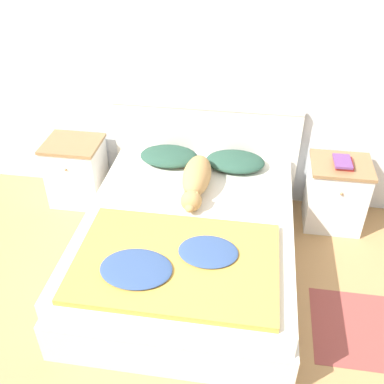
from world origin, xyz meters
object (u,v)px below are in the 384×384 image
object	(u,v)px
pillow_right	(235,161)
dog	(196,179)
nightstand_right	(335,194)
bed	(188,244)
pillow_left	(169,156)
nightstand_left	(77,171)
book_stack	(343,163)

from	to	relation	value
pillow_right	dog	bearing A→B (deg)	-126.25
nightstand_right	bed	bearing A→B (deg)	-147.01
pillow_left	nightstand_left	bearing A→B (deg)	179.34
bed	pillow_right	xyz separation A→B (m)	(0.29, 0.76, 0.32)
nightstand_left	book_stack	world-z (taller)	book_stack
dog	book_stack	distance (m)	1.24
nightstand_right	pillow_right	distance (m)	0.93
nightstand_left	pillow_right	world-z (taller)	pillow_right
pillow_left	book_stack	distance (m)	1.49
nightstand_right	pillow_left	size ratio (longest dim) A/B	1.23
pillow_left	book_stack	bearing A→B (deg)	-0.40
nightstand_left	dog	bearing A→B (deg)	-18.49
bed	nightstand_right	distance (m)	1.42
pillow_right	dog	world-z (taller)	dog
pillow_left	bed	bearing A→B (deg)	-68.90
nightstand_left	nightstand_right	world-z (taller)	same
bed	nightstand_left	bearing A→B (deg)	147.01
pillow_right	nightstand_left	bearing A→B (deg)	179.60
pillow_left	nightstand_right	bearing A→B (deg)	0.40
bed	book_stack	world-z (taller)	book_stack
nightstand_left	pillow_right	size ratio (longest dim) A/B	1.23
pillow_left	dog	size ratio (longest dim) A/B	0.68
bed	dog	distance (m)	0.52
bed	book_stack	distance (m)	1.47
nightstand_right	book_stack	bearing A→B (deg)	-88.64
bed	dog	xyz separation A→B (m)	(0.01, 0.37, 0.37)
nightstand_right	nightstand_left	bearing A→B (deg)	180.00
pillow_right	book_stack	world-z (taller)	book_stack
nightstand_right	pillow_left	xyz separation A→B (m)	(-1.49, -0.01, 0.26)
nightstand_left	book_stack	size ratio (longest dim) A/B	2.87
bed	pillow_left	xyz separation A→B (m)	(-0.29, 0.76, 0.32)
nightstand_left	pillow_right	distance (m)	1.51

